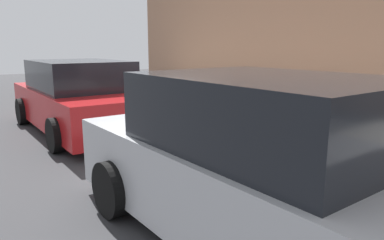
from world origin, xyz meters
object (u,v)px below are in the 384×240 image
object	(u,v)px
suitcase_teal_6	(206,110)
suitcase_red_5	(222,113)
suitcase_olive_2	(273,127)
fire_hydrant	(182,100)
suitcase_maroon_4	(238,117)
parked_car_red_1	(80,98)
suitcase_silver_3	(258,121)
bollard_post	(167,102)
suitcase_navy_0	(322,137)
suitcase_black_1	(295,133)
parked_car_silver_0	(266,168)

from	to	relation	value
suitcase_teal_6	suitcase_red_5	bearing A→B (deg)	-175.58
suitcase_olive_2	suitcase_red_5	size ratio (longest dim) A/B	0.97
fire_hydrant	suitcase_maroon_4	bearing A→B (deg)	-179.62
suitcase_red_5	parked_car_red_1	xyz separation A→B (m)	(2.09, 2.41, 0.27)
suitcase_olive_2	fire_hydrant	world-z (taller)	suitcase_olive_2
suitcase_red_5	fire_hydrant	size ratio (longest dim) A/B	1.21
suitcase_maroon_4	parked_car_red_1	bearing A→B (deg)	41.62
suitcase_silver_3	parked_car_red_1	distance (m)	4.00
suitcase_olive_2	suitcase_maroon_4	bearing A→B (deg)	-4.83
suitcase_red_5	bollard_post	size ratio (longest dim) A/B	1.49
suitcase_navy_0	bollard_post	world-z (taller)	suitcase_navy_0
bollard_post	suitcase_red_5	bearing A→B (deg)	-174.19
suitcase_navy_0	suitcase_black_1	distance (m)	0.50
parked_car_silver_0	suitcase_olive_2	bearing A→B (deg)	-47.55
suitcase_red_5	parked_car_red_1	size ratio (longest dim) A/B	0.20
suitcase_navy_0	suitcase_red_5	size ratio (longest dim) A/B	1.04
suitcase_maroon_4	suitcase_red_5	world-z (taller)	suitcase_red_5
suitcase_black_1	suitcase_red_5	size ratio (longest dim) A/B	0.91
suitcase_teal_6	bollard_post	xyz separation A→B (m)	(1.49, 0.17, -0.00)
suitcase_teal_6	suitcase_navy_0	bearing A→B (deg)	179.56
suitcase_red_5	suitcase_navy_0	bearing A→B (deg)	178.50
suitcase_navy_0	suitcase_teal_6	bearing A→B (deg)	-0.44
parked_car_silver_0	suitcase_navy_0	bearing A→B (deg)	-64.64
suitcase_black_1	suitcase_silver_3	xyz separation A→B (m)	(0.96, -0.09, 0.03)
suitcase_navy_0	suitcase_black_1	bearing A→B (deg)	5.37
suitcase_black_1	suitcase_olive_2	world-z (taller)	suitcase_olive_2
suitcase_black_1	suitcase_maroon_4	distance (m)	1.51
suitcase_olive_2	suitcase_black_1	bearing A→B (deg)	-177.98
suitcase_black_1	suitcase_olive_2	bearing A→B (deg)	2.02
bollard_post	parked_car_red_1	xyz separation A→B (m)	(0.04, 2.20, 0.27)
suitcase_maroon_4	parked_car_red_1	xyz separation A→B (m)	(2.66, 2.36, 0.26)
suitcase_black_1	suitcase_red_5	distance (m)	2.08
fire_hydrant	bollard_post	distance (m)	0.53
suitcase_olive_2	suitcase_silver_3	xyz separation A→B (m)	(0.48, -0.11, 0.02)
suitcase_silver_3	suitcase_teal_6	bearing A→B (deg)	0.79
suitcase_teal_6	parked_car_silver_0	size ratio (longest dim) A/B	0.20
parked_car_red_1	suitcase_teal_6	bearing A→B (deg)	-122.92
parked_car_silver_0	parked_car_red_1	xyz separation A→B (m)	(5.77, -0.00, -0.02)
suitcase_maroon_4	suitcase_red_5	xyz separation A→B (m)	(0.57, -0.04, -0.01)
suitcase_silver_3	suitcase_maroon_4	xyz separation A→B (m)	(0.54, 0.02, -0.01)
suitcase_black_1	parked_car_silver_0	distance (m)	2.82
suitcase_black_1	fire_hydrant	world-z (taller)	suitcase_black_1
suitcase_teal_6	parked_car_silver_0	distance (m)	4.86
fire_hydrant	parked_car_silver_0	bearing A→B (deg)	155.79
suitcase_navy_0	bollard_post	bearing A→B (deg)	1.75
suitcase_navy_0	parked_car_red_1	xyz separation A→B (m)	(4.66, 2.34, 0.25)
suitcase_teal_6	parked_car_silver_0	bearing A→B (deg)	150.83
suitcase_black_1	suitcase_silver_3	size ratio (longest dim) A/B	0.87
suitcase_maroon_4	parked_car_silver_0	distance (m)	3.92
fire_hydrant	parked_car_red_1	bearing A→B (deg)	77.01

